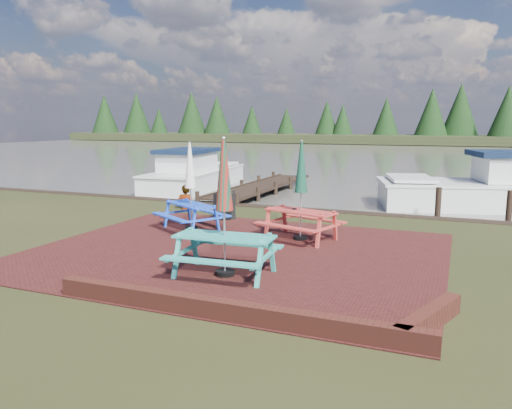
{
  "coord_description": "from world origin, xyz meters",
  "views": [
    {
      "loc": [
        4.58,
        -8.92,
        2.9
      ],
      "look_at": [
        0.2,
        1.73,
        1.0
      ],
      "focal_mm": 35.0,
      "sensor_mm": 36.0,
      "label": 1
    }
  ],
  "objects_px": {
    "picnic_table_teal": "(224,229)",
    "person": "(185,185)",
    "picnic_table_red": "(301,206)",
    "picnic_table_blue": "(191,200)",
    "boat_near": "(505,190)",
    "boat_jetty": "(194,176)",
    "jetty": "(261,187)",
    "chalkboard": "(224,206)"
  },
  "relations": [
    {
      "from": "picnic_table_teal",
      "to": "person",
      "type": "relative_size",
      "value": 1.59
    },
    {
      "from": "picnic_table_red",
      "to": "picnic_table_blue",
      "type": "xyz_separation_m",
      "value": [
        -3.11,
        0.0,
        -0.03
      ]
    },
    {
      "from": "picnic_table_red",
      "to": "picnic_table_teal",
      "type": "bearing_deg",
      "value": -80.33
    },
    {
      "from": "picnic_table_red",
      "to": "person",
      "type": "height_order",
      "value": "picnic_table_red"
    },
    {
      "from": "boat_near",
      "to": "person",
      "type": "bearing_deg",
      "value": 103.13
    },
    {
      "from": "person",
      "to": "picnic_table_blue",
      "type": "bearing_deg",
      "value": 102.33
    },
    {
      "from": "picnic_table_blue",
      "to": "boat_jetty",
      "type": "relative_size",
      "value": 0.32
    },
    {
      "from": "boat_jetty",
      "to": "person",
      "type": "relative_size",
      "value": 4.54
    },
    {
      "from": "picnic_table_teal",
      "to": "picnic_table_red",
      "type": "height_order",
      "value": "picnic_table_teal"
    },
    {
      "from": "picnic_table_teal",
      "to": "boat_near",
      "type": "xyz_separation_m",
      "value": [
        5.58,
        11.64,
        -0.43
      ]
    },
    {
      "from": "jetty",
      "to": "boat_jetty",
      "type": "height_order",
      "value": "boat_jetty"
    },
    {
      "from": "jetty",
      "to": "chalkboard",
      "type": "bearing_deg",
      "value": -76.83
    },
    {
      "from": "picnic_table_blue",
      "to": "chalkboard",
      "type": "relative_size",
      "value": 2.77
    },
    {
      "from": "picnic_table_teal",
      "to": "picnic_table_blue",
      "type": "height_order",
      "value": "picnic_table_teal"
    },
    {
      "from": "boat_jetty",
      "to": "picnic_table_blue",
      "type": "bearing_deg",
      "value": -66.91
    },
    {
      "from": "boat_near",
      "to": "chalkboard",
      "type": "bearing_deg",
      "value": 114.93
    },
    {
      "from": "picnic_table_red",
      "to": "boat_jetty",
      "type": "xyz_separation_m",
      "value": [
        -8.01,
        8.89,
        -0.43
      ]
    },
    {
      "from": "picnic_table_teal",
      "to": "boat_near",
      "type": "height_order",
      "value": "picnic_table_teal"
    },
    {
      "from": "chalkboard",
      "to": "boat_near",
      "type": "xyz_separation_m",
      "value": [
        7.98,
        6.73,
        0.04
      ]
    },
    {
      "from": "picnic_table_teal",
      "to": "boat_near",
      "type": "relative_size",
      "value": 0.29
    },
    {
      "from": "picnic_table_red",
      "to": "person",
      "type": "bearing_deg",
      "value": 167.37
    },
    {
      "from": "picnic_table_blue",
      "to": "boat_near",
      "type": "bearing_deg",
      "value": 75.55
    },
    {
      "from": "person",
      "to": "picnic_table_red",
      "type": "bearing_deg",
      "value": 129.66
    },
    {
      "from": "picnic_table_blue",
      "to": "boat_near",
      "type": "xyz_separation_m",
      "value": [
        8.25,
        8.26,
        -0.35
      ]
    },
    {
      "from": "jetty",
      "to": "picnic_table_red",
      "type": "bearing_deg",
      "value": -62.31
    },
    {
      "from": "chalkboard",
      "to": "boat_jetty",
      "type": "bearing_deg",
      "value": 95.01
    },
    {
      "from": "picnic_table_red",
      "to": "chalkboard",
      "type": "height_order",
      "value": "picnic_table_red"
    },
    {
      "from": "boat_near",
      "to": "person",
      "type": "relative_size",
      "value": 5.45
    },
    {
      "from": "jetty",
      "to": "boat_near",
      "type": "distance_m",
      "value": 9.64
    },
    {
      "from": "picnic_table_teal",
      "to": "boat_jetty",
      "type": "height_order",
      "value": "picnic_table_teal"
    },
    {
      "from": "picnic_table_teal",
      "to": "picnic_table_blue",
      "type": "distance_m",
      "value": 4.31
    },
    {
      "from": "picnic_table_blue",
      "to": "chalkboard",
      "type": "xyz_separation_m",
      "value": [
        0.26,
        1.53,
        -0.39
      ]
    },
    {
      "from": "picnic_table_blue",
      "to": "jetty",
      "type": "xyz_separation_m",
      "value": [
        -1.38,
        8.55,
        -0.72
      ]
    },
    {
      "from": "chalkboard",
      "to": "jetty",
      "type": "distance_m",
      "value": 7.21
    },
    {
      "from": "picnic_table_teal",
      "to": "jetty",
      "type": "xyz_separation_m",
      "value": [
        -4.04,
        11.93,
        -0.8
      ]
    },
    {
      "from": "chalkboard",
      "to": "jetty",
      "type": "bearing_deg",
      "value": 73.11
    },
    {
      "from": "boat_near",
      "to": "boat_jetty",
      "type": "bearing_deg",
      "value": 72.03
    },
    {
      "from": "jetty",
      "to": "picnic_table_blue",
      "type": "bearing_deg",
      "value": -80.84
    },
    {
      "from": "boat_near",
      "to": "picnic_table_red",
      "type": "bearing_deg",
      "value": 132.92
    },
    {
      "from": "picnic_table_red",
      "to": "boat_near",
      "type": "distance_m",
      "value": 9.73
    },
    {
      "from": "picnic_table_red",
      "to": "picnic_table_blue",
      "type": "bearing_deg",
      "value": -162.85
    },
    {
      "from": "picnic_table_red",
      "to": "boat_near",
      "type": "xyz_separation_m",
      "value": [
        5.14,
        8.26,
        -0.38
      ]
    }
  ]
}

